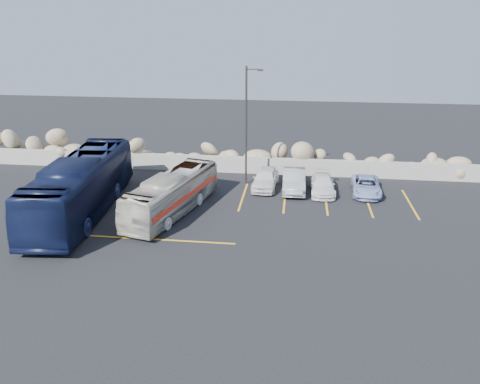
# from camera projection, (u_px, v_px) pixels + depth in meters

# --- Properties ---
(ground) EXTENTS (90.00, 90.00, 0.00)m
(ground) POSITION_uv_depth(u_px,v_px,m) (177.00, 242.00, 24.13)
(ground) COLOR black
(ground) RESTS_ON ground
(seawall) EXTENTS (60.00, 0.40, 1.20)m
(seawall) POSITION_uv_depth(u_px,v_px,m) (217.00, 164.00, 35.08)
(seawall) COLOR gray
(seawall) RESTS_ON ground
(riprap_pile) EXTENTS (54.00, 2.80, 2.60)m
(riprap_pile) POSITION_uv_depth(u_px,v_px,m) (219.00, 151.00, 35.95)
(riprap_pile) COLOR #927E60
(riprap_pile) RESTS_ON ground
(parking_lines) EXTENTS (18.16, 9.36, 0.01)m
(parking_lines) POSITION_uv_depth(u_px,v_px,m) (273.00, 206.00, 28.77)
(parking_lines) COLOR gold
(parking_lines) RESTS_ON ground
(lamppost) EXTENTS (1.14, 0.18, 8.00)m
(lamppost) POSITION_uv_depth(u_px,v_px,m) (247.00, 123.00, 31.17)
(lamppost) COLOR #302E2B
(lamppost) RESTS_ON ground
(vintage_bus) EXTENTS (4.06, 8.78, 2.38)m
(vintage_bus) POSITION_uv_depth(u_px,v_px,m) (172.00, 194.00, 27.43)
(vintage_bus) COLOR #B8B6A6
(vintage_bus) RESTS_ON ground
(tour_coach) EXTENTS (3.83, 12.25, 3.36)m
(tour_coach) POSITION_uv_depth(u_px,v_px,m) (81.00, 186.00, 27.26)
(tour_coach) COLOR #101735
(tour_coach) RESTS_ON ground
(car_a) EXTENTS (1.81, 3.99, 1.33)m
(car_a) POSITION_uv_depth(u_px,v_px,m) (265.00, 178.00, 31.69)
(car_a) COLOR silver
(car_a) RESTS_ON ground
(car_b) EXTENTS (1.57, 4.24, 1.39)m
(car_b) POSITION_uv_depth(u_px,v_px,m) (294.00, 180.00, 31.26)
(car_b) COLOR #A1A1A5
(car_b) RESTS_ON ground
(car_c) EXTENTS (1.58, 3.81, 1.10)m
(car_c) POSITION_uv_depth(u_px,v_px,m) (323.00, 185.00, 30.84)
(car_c) COLOR silver
(car_c) RESTS_ON ground
(car_d) EXTENTS (1.96, 3.95, 1.08)m
(car_d) POSITION_uv_depth(u_px,v_px,m) (366.00, 186.00, 30.65)
(car_d) COLOR #93A4D1
(car_d) RESTS_ON ground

